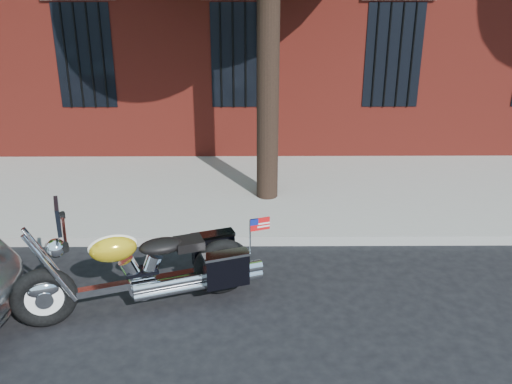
{
  "coord_description": "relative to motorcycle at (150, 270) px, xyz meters",
  "views": [
    {
      "loc": [
        0.25,
        -6.19,
        3.89
      ],
      "look_at": [
        0.29,
        0.8,
        1.07
      ],
      "focal_mm": 40.0,
      "sensor_mm": 36.0,
      "label": 1
    }
  ],
  "objects": [
    {
      "name": "ground",
      "position": [
        0.97,
        0.28,
        -0.51
      ],
      "size": [
        120.0,
        120.0,
        0.0
      ],
      "primitive_type": "plane",
      "color": "black",
      "rests_on": "ground"
    },
    {
      "name": "curb",
      "position": [
        0.97,
        1.66,
        -0.43
      ],
      "size": [
        40.0,
        0.16,
        0.15
      ],
      "primitive_type": "cube",
      "color": "gray",
      "rests_on": "ground"
    },
    {
      "name": "sidewalk",
      "position": [
        0.97,
        3.54,
        -0.43
      ],
      "size": [
        40.0,
        3.6,
        0.15
      ],
      "primitive_type": "cube",
      "color": "gray",
      "rests_on": "ground"
    },
    {
      "name": "motorcycle",
      "position": [
        0.0,
        0.0,
        0.0
      ],
      "size": [
        2.93,
        1.43,
        1.49
      ],
      "rotation": [
        0.0,
        0.0,
        0.34
      ],
      "color": "black",
      "rests_on": "ground"
    }
  ]
}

